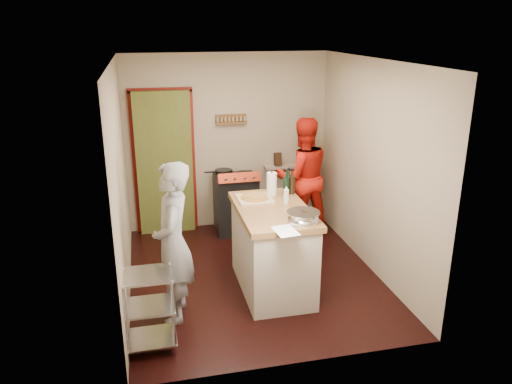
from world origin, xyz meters
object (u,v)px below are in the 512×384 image
person_stripe (173,243)px  person_red (302,176)px  stove (236,203)px  wire_shelving (149,307)px  island (273,247)px

person_stripe → person_red: size_ratio=0.99×
stove → wire_shelving: stove is taller
island → person_red: (0.85, 1.55, 0.34)m
person_stripe → person_red: person_red is taller
island → person_red: 1.80m
stove → person_red: 1.06m
stove → person_red: size_ratio=0.58×
wire_shelving → stove: bearing=63.1°
wire_shelving → island: (1.43, 0.85, 0.09)m
island → person_red: size_ratio=0.87×
island → person_stripe: person_stripe is taller
wire_shelving → person_stripe: size_ratio=0.47×
person_red → stove: bearing=-15.0°
person_stripe → wire_shelving: bearing=-21.7°
wire_shelving → person_red: (2.28, 2.40, 0.43)m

